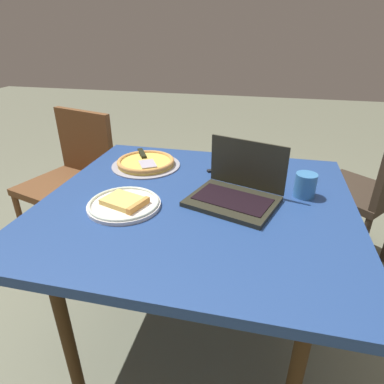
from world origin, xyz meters
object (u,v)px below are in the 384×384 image
pizza_plate (124,204)px  pizza_tray (146,163)px  drink_cup (305,185)px  table_knife (225,169)px  dining_table (197,213)px  laptop (237,190)px  chair_near (370,188)px  chair_far (74,174)px

pizza_plate → pizza_tray: (-0.06, 0.40, 0.00)m
pizza_tray → drink_cup: bearing=-12.4°
pizza_plate → table_knife: 0.53m
pizza_plate → drink_cup: 0.69m
dining_table → laptop: (0.14, 0.04, 0.10)m
pizza_plate → chair_near: size_ratio=0.30×
pizza_tray → drink_cup: (0.71, -0.16, 0.03)m
chair_near → dining_table: bearing=-139.5°
drink_cup → chair_far: chair_far is taller
pizza_tray → drink_cup: drink_cup is taller
dining_table → drink_cup: 0.43m
pizza_tray → table_knife: size_ratio=1.66×
dining_table → chair_near: chair_near is taller
pizza_tray → pizza_plate: bearing=-81.2°
dining_table → chair_near: size_ratio=1.32×
drink_cup → pizza_plate: bearing=-159.7°
pizza_tray → drink_cup: 0.73m
dining_table → pizza_tray: pizza_tray is taller
table_knife → laptop: bearing=-73.2°
pizza_plate → pizza_tray: size_ratio=0.83×
dining_table → chair_far: bearing=149.3°
pizza_plate → chair_near: 1.35m
laptop → table_knife: bearing=106.8°
pizza_plate → table_knife: pizza_plate is taller
pizza_tray → chair_far: size_ratio=0.37×
dining_table → pizza_tray: size_ratio=3.62×
dining_table → pizza_plate: size_ratio=4.35×
chair_near → drink_cup: bearing=-126.1°
pizza_tray → chair_near: (1.13, 0.41, -0.21)m
laptop → pizza_tray: 0.52m
drink_cup → chair_near: bearing=53.9°
drink_cup → chair_far: (-1.28, 0.39, -0.25)m
table_knife → chair_near: chair_near is taller
laptop → drink_cup: size_ratio=4.02×
dining_table → pizza_plate: (-0.25, -0.11, 0.07)m
laptop → pizza_plate: (-0.40, -0.15, -0.03)m
laptop → table_knife: (-0.08, 0.28, -0.04)m
laptop → pizza_tray: bearing=151.9°
table_knife → chair_near: size_ratio=0.22×
drink_cup → table_knife: bearing=150.9°
pizza_plate → drink_cup: (0.65, 0.24, 0.03)m
laptop → chair_near: laptop is taller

